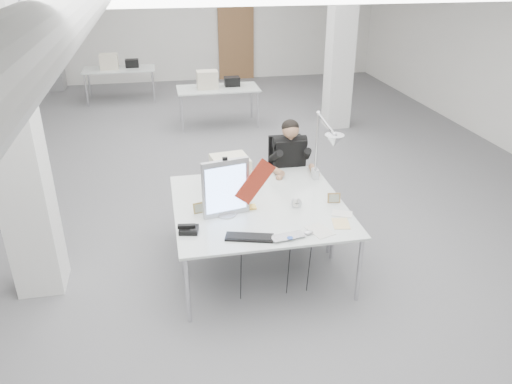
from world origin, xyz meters
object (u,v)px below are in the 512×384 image
bankers_lamp (248,192)px  laptop (290,239)px  beige_monitor (230,173)px  desk_main (268,225)px  architect_lamp (324,146)px  desk_phone (189,230)px  seated_person (290,154)px  monitor (226,188)px  office_chair (288,183)px

bankers_lamp → laptop: bearing=-71.6°
laptop → beige_monitor: (-0.37, 1.25, 0.17)m
desk_main → bankers_lamp: (-0.13, 0.38, 0.20)m
architect_lamp → desk_phone: bearing=-144.9°
bankers_lamp → desk_phone: bankers_lamp is taller
seated_person → beige_monitor: (-0.83, -0.53, 0.04)m
seated_person → desk_phone: (-1.37, -1.43, -0.12)m
monitor → beige_monitor: (0.14, 0.63, -0.12)m
monitor → seated_person: bearing=38.4°
office_chair → desk_phone: 2.04m
laptop → desk_phone: desk_phone is taller
beige_monitor → laptop: bearing=-81.1°
beige_monitor → bankers_lamp: bearing=-86.2°
seated_person → desk_phone: bearing=-132.9°
seated_person → bankers_lamp: seated_person is taller
monitor → bankers_lamp: 0.29m
desk_main → laptop: size_ratio=5.56×
desk_main → bankers_lamp: bearing=108.6°
beige_monitor → desk_main: bearing=-83.1°
office_chair → bankers_lamp: bearing=-122.2°
desk_phone → architect_lamp: architect_lamp is taller
desk_phone → architect_lamp: bearing=35.9°
seated_person → monitor: bearing=-129.0°
desk_main → bankers_lamp: size_ratio=4.76×
laptop → bankers_lamp: bearing=100.7°
bankers_lamp → monitor: bearing=-159.5°
laptop → architect_lamp: size_ratio=0.32×
seated_person → laptop: (-0.46, -1.77, -0.13)m
seated_person → desk_main: bearing=-111.7°
bankers_lamp → beige_monitor: (-0.11, 0.53, -0.00)m
office_chair → beige_monitor: bearing=-144.3°
desk_main → monitor: monitor is taller
bankers_lamp → desk_phone: (-0.65, -0.37, -0.17)m
office_chair → architect_lamp: 1.11m
office_chair → beige_monitor: beige_monitor is taller
desk_main → monitor: (-0.37, 0.28, 0.31)m
desk_phone → bankers_lamp: bearing=41.2°
monitor → bankers_lamp: bearing=10.7°
desk_main → monitor: bearing=143.6°
laptop → beige_monitor: beige_monitor is taller
office_chair → desk_phone: (-1.37, -1.48, 0.29)m
desk_phone → desk_main: bearing=11.1°
office_chair → bankers_lamp: 1.40m
desk_main → seated_person: seated_person is taller
monitor → laptop: (0.51, -0.62, -0.29)m
bankers_lamp → beige_monitor: size_ratio=0.96×
office_chair → seated_person: (0.00, -0.05, 0.42)m
desk_main → desk_phone: 0.78m
seated_person → bankers_lamp: size_ratio=2.35×
laptop → office_chair: bearing=66.4°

